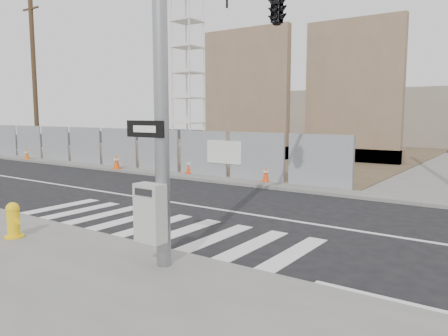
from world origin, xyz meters
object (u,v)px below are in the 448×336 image
Objects in this scene: traffic_cone_b at (117,162)px; signal_pole at (245,28)px; fire_hydrant at (13,220)px; traffic_cone_c at (190,166)px; traffic_cone_a at (27,154)px; crane_tower at (188,36)px; traffic_cone_d at (266,174)px.

signal_pole is at bearing -28.39° from traffic_cone_b.
fire_hydrant is 1.12× the size of traffic_cone_c.
traffic_cone_c reaches higher than traffic_cone_a.
crane_tower is 20.42m from traffic_cone_d.
crane_tower is 17.75m from traffic_cone_c.
traffic_cone_c reaches higher than traffic_cone_d.
crane_tower is at bearing 142.96° from fire_hydrant.
traffic_cone_c is 1.14× the size of traffic_cone_d.
traffic_cone_d is at bearing -1.05° from traffic_cone_c.
traffic_cone_b is at bearing -168.32° from traffic_cone_c.
traffic_cone_b is 1.04× the size of traffic_cone_c.
traffic_cone_b is 4.15m from traffic_cone_c.
fire_hydrant is 1.23× the size of traffic_cone_a.
crane_tower is at bearing 80.37° from traffic_cone_a.
signal_pole reaches higher than traffic_cone_a.
signal_pole is at bearing 61.74° from fire_hydrant.
traffic_cone_b is at bearing 0.00° from traffic_cone_a.
traffic_cone_a is 12.16m from traffic_cone_c.
signal_pole reaches higher than traffic_cone_b.
traffic_cone_a is 1.05× the size of traffic_cone_d.
crane_tower reaches higher than fire_hydrant.
fire_hydrant is 1.08× the size of traffic_cone_b.
traffic_cone_b reaches higher than traffic_cone_d.
signal_pole is at bearing -47.43° from crane_tower.
traffic_cone_a is (-15.64, 9.62, -0.08)m from fire_hydrant.
signal_pole is 26.21m from crane_tower.
traffic_cone_a is at bearing 180.00° from traffic_cone_b.
traffic_cone_b is (-11.59, 6.27, -4.30)m from signal_pole.
crane_tower reaches higher than traffic_cone_b.
fire_hydrant is at bearing -71.43° from traffic_cone_c.
signal_pole is 8.75× the size of fire_hydrant.
fire_hydrant is at bearing -58.96° from crane_tower.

